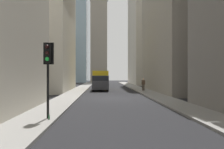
% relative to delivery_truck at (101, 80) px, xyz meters
% --- Properties ---
extents(ground_plane, '(135.00, 135.00, 0.00)m').
position_rel_delivery_truck_xyz_m(ground_plane, '(-11.61, -1.40, -1.46)').
color(ground_plane, black).
extents(sidewalk_right, '(90.00, 2.20, 0.14)m').
position_rel_delivery_truck_xyz_m(sidewalk_right, '(-11.61, 3.10, -1.39)').
color(sidewalk_right, gray).
rests_on(sidewalk_right, ground_plane).
extents(sidewalk_left, '(90.00, 2.20, 0.14)m').
position_rel_delivery_truck_xyz_m(sidewalk_left, '(-11.61, -5.90, -1.39)').
color(sidewalk_left, gray).
rests_on(sidewalk_left, ground_plane).
extents(building_left_midfar, '(17.29, 10.50, 21.60)m').
position_rel_delivery_truck_xyz_m(building_left_midfar, '(-3.38, -11.99, 9.35)').
color(building_left_midfar, gray).
rests_on(building_left_midfar, ground_plane).
extents(building_left_far, '(15.45, 10.50, 33.71)m').
position_rel_delivery_truck_xyz_m(building_left_far, '(20.30, -12.00, 15.41)').
color(building_left_far, beige).
rests_on(building_left_far, ground_plane).
extents(building_right_midfar, '(13.03, 10.50, 18.16)m').
position_rel_delivery_truck_xyz_m(building_right_midfar, '(-1.16, 9.19, 7.63)').
color(building_right_midfar, beige).
rests_on(building_right_midfar, ground_plane).
extents(church_spire, '(5.15, 5.15, 36.09)m').
position_rel_delivery_truck_xyz_m(church_spire, '(33.81, 0.74, 17.39)').
color(church_spire, gray).
rests_on(church_spire, ground_plane).
extents(delivery_truck, '(6.46, 2.25, 2.84)m').
position_rel_delivery_truck_xyz_m(delivery_truck, '(0.00, 0.00, 0.00)').
color(delivery_truck, yellow).
rests_on(delivery_truck, ground_plane).
extents(hatchback_grey, '(4.30, 1.78, 1.42)m').
position_rel_delivery_truck_xyz_m(hatchback_grey, '(13.11, -0.00, -0.80)').
color(hatchback_grey, slate).
rests_on(hatchback_grey, ground_plane).
extents(traffic_light_foreground, '(0.43, 0.52, 3.78)m').
position_rel_delivery_truck_xyz_m(traffic_light_foreground, '(-22.81, 2.43, 1.46)').
color(traffic_light_foreground, black).
rests_on(traffic_light_foreground, sidewalk_right).
extents(pedestrian, '(0.26, 0.44, 1.67)m').
position_rel_delivery_truck_xyz_m(pedestrian, '(-3.00, -5.76, -0.41)').
color(pedestrian, '#473D33').
rests_on(pedestrian, sidewalk_left).
extents(discarded_bottle, '(0.07, 0.07, 0.27)m').
position_rel_delivery_truck_xyz_m(discarded_bottle, '(-23.16, 2.30, -1.21)').
color(discarded_bottle, '#236033').
rests_on(discarded_bottle, sidewalk_right).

